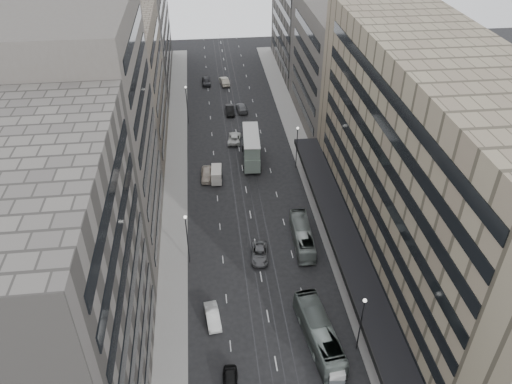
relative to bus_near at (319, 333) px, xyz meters
name	(u,v)px	position (x,y,z in m)	size (l,w,h in m)	color
ground	(269,322)	(-5.43, 3.57, -1.66)	(220.00, 220.00, 0.00)	black
sidewalk_right	(305,159)	(6.57, 41.07, -1.58)	(4.00, 125.00, 0.15)	gray
sidewalk_left	(176,167)	(-17.43, 41.07, -1.58)	(4.00, 125.00, 0.15)	gray
department_store	(434,176)	(16.02, 11.57, 13.29)	(19.20, 60.00, 30.00)	gray
building_right_mid	(342,68)	(16.07, 55.57, 10.34)	(15.00, 28.00, 24.00)	#514C46
building_right_far	(311,15)	(16.07, 85.57, 12.34)	(15.00, 32.00, 28.00)	#645F5A
building_left_a	(46,302)	(-26.93, -4.43, 13.34)	(15.00, 28.00, 30.00)	#645F5A
building_left_b	(89,137)	(-26.93, 22.57, 15.34)	(15.00, 26.00, 34.00)	#514C46
building_left_c	(118,87)	(-26.93, 49.57, 10.84)	(15.00, 28.00, 25.00)	#696052
building_left_d	(133,24)	(-26.93, 82.57, 12.34)	(15.00, 38.00, 28.00)	#645F5A
lamp_right_near	(362,319)	(4.27, -1.43, 3.55)	(0.44, 0.44, 8.32)	#262628
lamp_right_far	(297,143)	(4.27, 38.57, 3.55)	(0.44, 0.44, 8.32)	#262628
lamp_left_near	(187,234)	(-15.13, 15.57, 3.55)	(0.44, 0.44, 8.32)	#262628
lamp_left_far	(187,100)	(-15.13, 58.57, 3.55)	(0.44, 0.44, 8.32)	#262628
bus_near	(319,333)	(0.00, 0.00, 0.00)	(2.78, 11.90, 3.31)	slate
bus_far	(302,236)	(1.42, 17.77, -0.20)	(2.44, 10.43, 2.91)	gray
double_decker	(251,147)	(-3.56, 41.75, 1.36)	(3.69, 10.39, 5.59)	gray
vw_microbus	(334,365)	(0.79, -4.30, -0.41)	(2.15, 4.26, 2.23)	slate
panel_van	(217,174)	(-10.28, 35.80, -0.27)	(2.19, 4.10, 2.51)	beige
sedan_0	(230,382)	(-10.83, -4.77, -0.94)	(1.70, 4.24, 1.44)	black
sedan_1	(213,316)	(-12.32, 4.65, -0.90)	(1.61, 4.62, 1.52)	silver
sedan_2	(260,254)	(-5.17, 15.42, -0.95)	(2.35, 5.10, 1.42)	#5F6062
sedan_4	(207,174)	(-11.97, 36.86, -0.81)	(2.00, 4.97, 1.69)	beige
sedan_5	(230,110)	(-6.11, 62.17, -0.84)	(1.73, 4.96, 1.63)	black
sedan_6	(234,138)	(-6.08, 49.69, -0.92)	(2.45, 5.30, 1.47)	silver
sedan_7	(241,108)	(-3.45, 63.10, -0.90)	(2.13, 5.24, 1.52)	slate
sedan_8	(206,81)	(-10.69, 78.84, -0.80)	(2.02, 5.02, 1.71)	#29292C
sedan_9	(224,81)	(-6.29, 78.28, -0.80)	(1.82, 5.22, 1.72)	beige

